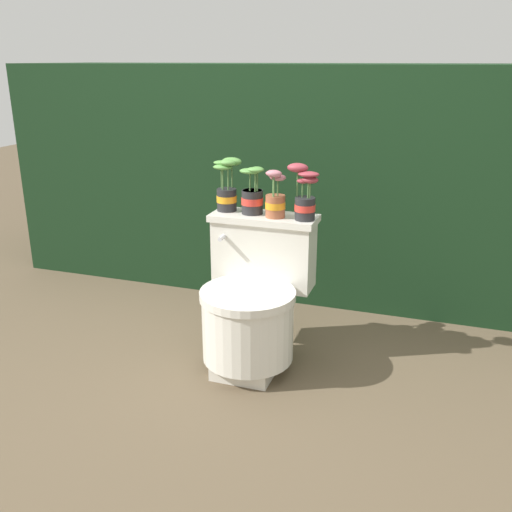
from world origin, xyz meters
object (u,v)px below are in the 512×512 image
(potted_plant_midleft, at_px, (252,196))
(potted_plant_middle, at_px, (275,199))
(potted_plant_left, at_px, (227,187))
(potted_plant_midright, at_px, (305,197))
(toilet, at_px, (253,302))

(potted_plant_midleft, xyz_separation_m, potted_plant_middle, (0.12, -0.03, -0.00))
(potted_plant_left, distance_m, potted_plant_midleft, 0.14)
(potted_plant_midright, bearing_deg, potted_plant_midleft, 174.60)
(potted_plant_middle, xyz_separation_m, potted_plant_midright, (0.13, 0.00, 0.02))
(toilet, height_order, potted_plant_left, potted_plant_left)
(potted_plant_midleft, bearing_deg, potted_plant_midright, -5.40)
(potted_plant_midleft, relative_size, potted_plant_middle, 1.00)
(toilet, height_order, potted_plant_midright, potted_plant_midright)
(potted_plant_midleft, height_order, potted_plant_middle, same)
(toilet, relative_size, potted_plant_midright, 2.71)
(potted_plant_left, xyz_separation_m, potted_plant_middle, (0.25, -0.05, -0.02))
(potted_plant_middle, bearing_deg, potted_plant_midleft, 167.19)
(toilet, bearing_deg, potted_plant_midleft, 109.67)
(potted_plant_midleft, height_order, potted_plant_midright, potted_plant_midright)
(potted_plant_left, bearing_deg, potted_plant_midright, -6.49)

